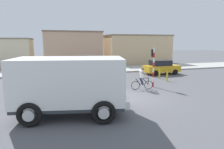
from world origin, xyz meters
name	(u,v)px	position (x,y,z in m)	size (l,w,h in m)	color
ground_plane	(130,98)	(0.00, 0.00, 0.00)	(120.00, 120.00, 0.00)	#56565B
sidewalk_far	(93,70)	(0.00, 12.70, 0.08)	(80.00, 5.00, 0.16)	#ADADA8
truck_foreground	(70,83)	(-3.96, -1.95, 1.67)	(5.80, 3.62, 2.90)	white
cyclist	(142,79)	(1.76, 1.95, 0.86)	(1.72, 0.52, 1.72)	black
traffic_light_pole	(153,62)	(3.02, 2.58, 2.07)	(0.24, 0.43, 3.20)	red
car_red_near	(161,67)	(6.96, 7.97, 0.82)	(4.04, 1.95, 1.60)	gold
bollard_near	(167,76)	(5.42, 4.24, 0.45)	(0.14, 0.14, 0.90)	gold
bollard_far	(159,74)	(5.42, 5.64, 0.45)	(0.14, 0.14, 0.90)	gold
building_corner_left	(6,52)	(-11.30, 20.50, 2.08)	(7.26, 7.24, 4.15)	beige
building_mid_block	(72,48)	(-1.75, 20.25, 2.60)	(8.55, 6.89, 5.18)	tan
building_corner_right	(137,49)	(8.84, 19.10, 2.37)	(10.52, 5.48, 4.73)	#D1B284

